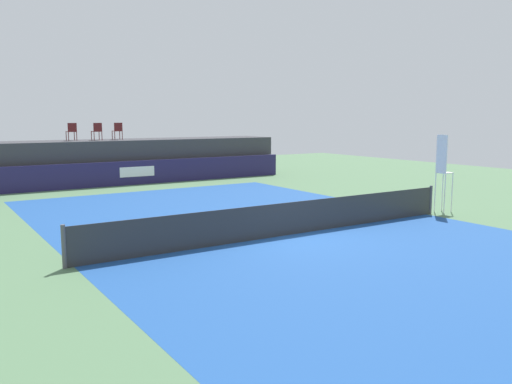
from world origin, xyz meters
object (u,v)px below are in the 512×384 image
at_px(spectator_chair_left, 97,131).
at_px(tennis_ball, 183,226).
at_px(umpire_chair, 443,168).
at_px(spectator_chair_center, 118,130).
at_px(spectator_chair_far_left, 72,131).
at_px(net_post_near, 64,247).
at_px(net_post_far, 431,200).

bearing_deg(spectator_chair_left, tennis_ball, -95.17).
height_order(umpire_chair, tennis_ball, umpire_chair).
bearing_deg(spectator_chair_center, spectator_chair_left, -171.10).
height_order(spectator_chair_far_left, spectator_chair_left, same).
xyz_separation_m(spectator_chair_left, spectator_chair_center, (1.13, 0.18, 0.00)).
bearing_deg(net_post_near, tennis_ball, 32.25).
relative_size(spectator_chair_center, net_post_near, 0.89).
distance_m(umpire_chair, tennis_ball, 9.37).
bearing_deg(spectator_chair_far_left, spectator_chair_center, -1.29).
distance_m(net_post_near, net_post_far, 12.40).
bearing_deg(spectator_chair_center, umpire_chair, -66.62).
height_order(spectator_chair_far_left, umpire_chair, spectator_chair_far_left).
relative_size(spectator_chair_far_left, tennis_ball, 13.06).
distance_m(spectator_chair_center, net_post_far, 16.58).
height_order(net_post_near, net_post_far, same).
height_order(net_post_far, tennis_ball, net_post_far).
relative_size(umpire_chair, tennis_ball, 40.59).
distance_m(umpire_chair, net_post_near, 13.02).
xyz_separation_m(spectator_chair_center, net_post_near, (-6.37, -15.29, -2.19)).
bearing_deg(net_post_far, spectator_chair_left, 115.35).
distance_m(spectator_chair_center, net_post_near, 16.71).
height_order(spectator_chair_left, net_post_far, spectator_chair_left).
xyz_separation_m(spectator_chair_far_left, umpire_chair, (8.94, -15.34, -1.11)).
distance_m(spectator_chair_far_left, net_post_near, 16.02).
bearing_deg(umpire_chair, net_post_far, 179.98).
bearing_deg(spectator_chair_left, spectator_chair_center, 8.90).
distance_m(spectator_chair_left, tennis_ball, 12.85).
bearing_deg(umpire_chair, spectator_chair_left, 117.12).
distance_m(spectator_chair_far_left, spectator_chair_left, 1.22).
height_order(spectator_chair_center, umpire_chair, spectator_chair_center).
bearing_deg(tennis_ball, spectator_chair_center, 79.90).
height_order(spectator_chair_center, net_post_far, spectator_chair_center).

